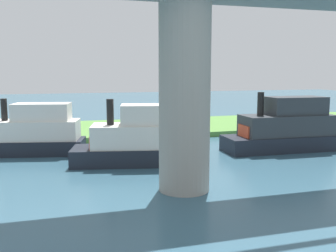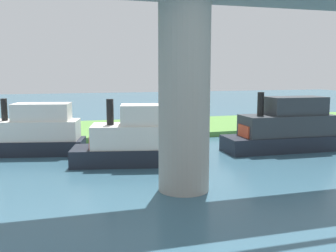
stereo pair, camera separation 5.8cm
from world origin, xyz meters
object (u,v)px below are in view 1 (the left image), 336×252
object	(u,v)px
bridge_pylon	(185,96)
motorboat_white	(32,134)
person_on_bank	(202,121)
pontoon_yellow	(284,129)
mooring_post	(161,128)
skiff_small	(293,130)
motorboat_red	(141,140)
houseboat_blue	(159,139)

from	to	relation	value
bridge_pylon	motorboat_white	bearing A→B (deg)	-55.24
person_on_bank	pontoon_yellow	world-z (taller)	pontoon_yellow
mooring_post	skiff_small	size ratio (longest dim) A/B	0.21
skiff_small	mooring_post	bearing A→B (deg)	-10.44
skiff_small	person_on_bank	bearing A→B (deg)	-30.04
bridge_pylon	skiff_small	size ratio (longest dim) A/B	2.00
pontoon_yellow	motorboat_red	bearing A→B (deg)	5.57
skiff_small	pontoon_yellow	size ratio (longest dim) A/B	0.54
mooring_post	motorboat_red	world-z (taller)	motorboat_red
person_on_bank	houseboat_blue	distance (m)	7.61
bridge_pylon	person_on_bank	size ratio (longest dim) A/B	7.19
skiff_small	motorboat_red	bearing A→B (deg)	22.17
pontoon_yellow	mooring_post	bearing A→B (deg)	-44.76
mooring_post	motorboat_white	world-z (taller)	motorboat_white
mooring_post	motorboat_white	distance (m)	11.82
pontoon_yellow	houseboat_blue	bearing A→B (deg)	-30.70
person_on_bank	mooring_post	bearing A→B (deg)	23.06
bridge_pylon	skiff_small	bearing A→B (deg)	-140.01
houseboat_blue	mooring_post	bearing A→B (deg)	-109.20
skiff_small	pontoon_yellow	world-z (taller)	pontoon_yellow
skiff_small	motorboat_white	bearing A→B (deg)	3.20
bridge_pylon	houseboat_blue	bearing A→B (deg)	-99.24
bridge_pylon	houseboat_blue	xyz separation A→B (m)	(-2.09, -12.86, -4.51)
mooring_post	motorboat_white	size ratio (longest dim) A/B	0.12
motorboat_white	houseboat_blue	distance (m)	10.40
person_on_bank	houseboat_blue	size ratio (longest dim) A/B	0.32
bridge_pylon	motorboat_red	distance (m)	7.28
person_on_bank	motorboat_white	world-z (taller)	motorboat_white
bridge_pylon	skiff_small	distance (m)	20.95
mooring_post	houseboat_blue	distance (m)	2.84
person_on_bank	motorboat_white	size ratio (longest dim) A/B	0.16
mooring_post	bridge_pylon	bearing A→B (deg)	79.00
motorboat_red	motorboat_white	xyz separation A→B (m)	(7.29, -5.43, -0.07)
mooring_post	motorboat_red	size ratio (longest dim) A/B	0.11
person_on_bank	pontoon_yellow	size ratio (longest dim) A/B	0.15
motorboat_red	motorboat_white	world-z (taller)	motorboat_red
motorboat_white	pontoon_yellow	size ratio (longest dim) A/B	0.94
bridge_pylon	motorboat_red	size ratio (longest dim) A/B	1.10
motorboat_red	pontoon_yellow	size ratio (longest dim) A/B	0.98
motorboat_white	person_on_bank	bearing A→B (deg)	-160.32
skiff_small	houseboat_blue	world-z (taller)	skiff_small
pontoon_yellow	skiff_small	bearing A→B (deg)	-129.82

